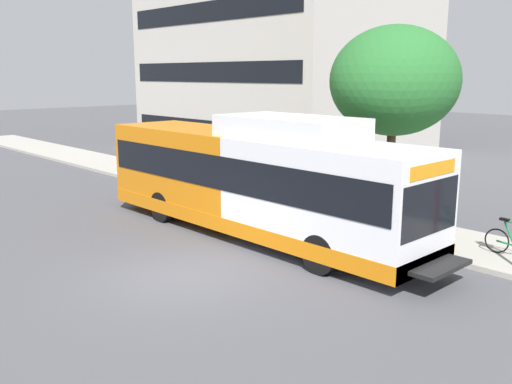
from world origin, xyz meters
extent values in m
plane|color=#4C4C51|center=(0.00, 8.00, 0.00)|extent=(120.00, 120.00, 0.00)
cube|color=#A8A399|center=(7.00, 6.00, 0.07)|extent=(3.00, 56.00, 0.14)
cube|color=white|center=(3.68, -1.47, 1.69)|extent=(2.54, 5.80, 2.73)
cube|color=orange|center=(3.68, 4.33, 1.69)|extent=(2.54, 5.80, 2.73)
cube|color=orange|center=(3.68, 1.43, 0.54)|extent=(2.57, 11.60, 0.44)
cube|color=black|center=(3.68, 1.43, 2.05)|extent=(2.58, 11.25, 0.96)
cube|color=black|center=(3.68, -4.33, 1.85)|extent=(2.34, 0.10, 1.24)
cube|color=orange|center=(3.68, -4.34, 2.72)|extent=(1.90, 0.08, 0.32)
cube|color=white|center=(3.68, -0.02, 3.35)|extent=(2.16, 4.06, 0.60)
cube|color=black|center=(3.68, -4.72, 0.55)|extent=(1.78, 0.60, 0.10)
cylinder|color=black|center=(2.55, -2.17, 0.50)|extent=(0.30, 1.00, 1.00)
cylinder|color=black|center=(4.81, -2.17, 0.50)|extent=(0.30, 1.00, 1.00)
cylinder|color=black|center=(2.55, 4.62, 0.50)|extent=(0.30, 1.00, 1.00)
cylinder|color=black|center=(4.81, 4.62, 0.50)|extent=(0.30, 1.00, 1.00)
torus|color=black|center=(6.87, -4.58, 0.47)|extent=(0.04, 0.66, 0.66)
cylinder|color=#19723F|center=(6.87, -4.88, 0.74)|extent=(0.05, 0.34, 0.62)
cylinder|color=#19723F|center=(6.87, -4.80, 0.46)|extent=(0.05, 0.45, 0.08)
cube|color=black|center=(6.87, -4.73, 1.08)|extent=(0.12, 0.24, 0.06)
cylinder|color=#4C3823|center=(7.82, -0.57, 1.60)|extent=(0.28, 0.28, 2.93)
ellipsoid|color=#286B2D|center=(7.82, -0.57, 4.57)|extent=(4.02, 4.02, 3.42)
cube|color=black|center=(18.64, 14.65, 1.63)|extent=(12.23, 14.26, 1.10)
cube|color=black|center=(18.64, 14.65, 4.88)|extent=(12.23, 14.26, 1.10)
cube|color=black|center=(18.64, 14.65, 8.14)|extent=(12.23, 14.26, 1.10)
cylinder|color=#B7B7BC|center=(20.29, 30.46, 2.89)|extent=(1.10, 1.10, 5.78)
cylinder|color=#B7B7BC|center=(20.29, 30.46, 8.67)|extent=(0.91, 0.91, 5.78)
camera|label=1|loc=(-7.44, -10.48, 4.78)|focal=39.08mm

